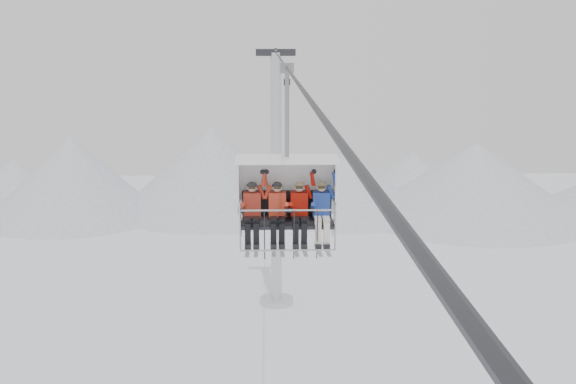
{
  "coord_description": "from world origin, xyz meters",
  "views": [
    {
      "loc": [
        -0.42,
        -14.83,
        13.87
      ],
      "look_at": [
        0.0,
        0.0,
        10.76
      ],
      "focal_mm": 45.0,
      "sensor_mm": 36.0,
      "label": 1
    }
  ],
  "objects_px": {
    "chairlift_carrier": "(287,188)",
    "lift_tower_right": "(276,199)",
    "skier_far_left": "(252,212)",
    "skier_center_right": "(299,211)",
    "skier_center_left": "(277,211)",
    "skier_far_right": "(322,211)"
  },
  "relations": [
    {
      "from": "lift_tower_right",
      "to": "skier_far_left",
      "type": "bearing_deg",
      "value": -92.07
    },
    {
      "from": "chairlift_carrier",
      "to": "skier_center_left",
      "type": "xyz_separation_m",
      "value": [
        -0.22,
        -0.3,
        -0.46
      ]
    },
    {
      "from": "lift_tower_right",
      "to": "skier_center_right",
      "type": "height_order",
      "value": "lift_tower_right"
    },
    {
      "from": "chairlift_carrier",
      "to": "skier_far_left",
      "type": "distance_m",
      "value": 0.95
    },
    {
      "from": "lift_tower_right",
      "to": "skier_far_right",
      "type": "relative_size",
      "value": 7.99
    },
    {
      "from": "skier_center_right",
      "to": "skier_far_right",
      "type": "relative_size",
      "value": 1.0
    },
    {
      "from": "lift_tower_right",
      "to": "skier_far_right",
      "type": "height_order",
      "value": "lift_tower_right"
    },
    {
      "from": "skier_far_left",
      "to": "skier_far_right",
      "type": "xyz_separation_m",
      "value": [
        1.53,
        -0.0,
        -0.0
      ]
    },
    {
      "from": "skier_far_left",
      "to": "skier_center_right",
      "type": "relative_size",
      "value": 1.0
    },
    {
      "from": "lift_tower_right",
      "to": "skier_far_right",
      "type": "bearing_deg",
      "value": -87.97
    },
    {
      "from": "skier_far_left",
      "to": "skier_center_right",
      "type": "height_order",
      "value": "same"
    },
    {
      "from": "lift_tower_right",
      "to": "skier_far_left",
      "type": "xyz_separation_m",
      "value": [
        -0.77,
        -21.37,
        4.41
      ]
    },
    {
      "from": "skier_center_right",
      "to": "skier_far_left",
      "type": "bearing_deg",
      "value": 180.0
    },
    {
      "from": "skier_far_left",
      "to": "skier_far_right",
      "type": "distance_m",
      "value": 1.53
    },
    {
      "from": "skier_center_right",
      "to": "skier_far_right",
      "type": "bearing_deg",
      "value": -0.02
    },
    {
      "from": "chairlift_carrier",
      "to": "skier_far_left",
      "type": "xyz_separation_m",
      "value": [
        -0.77,
        -0.3,
        -0.46
      ]
    },
    {
      "from": "lift_tower_right",
      "to": "chairlift_carrier",
      "type": "relative_size",
      "value": 3.38
    },
    {
      "from": "lift_tower_right",
      "to": "skier_center_left",
      "type": "height_order",
      "value": "lift_tower_right"
    },
    {
      "from": "skier_far_left",
      "to": "skier_center_left",
      "type": "height_order",
      "value": "same"
    },
    {
      "from": "lift_tower_right",
      "to": "skier_far_left",
      "type": "distance_m",
      "value": 21.83
    },
    {
      "from": "skier_far_left",
      "to": "chairlift_carrier",
      "type": "bearing_deg",
      "value": 21.51
    },
    {
      "from": "chairlift_carrier",
      "to": "lift_tower_right",
      "type": "bearing_deg",
      "value": 90.0
    }
  ]
}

